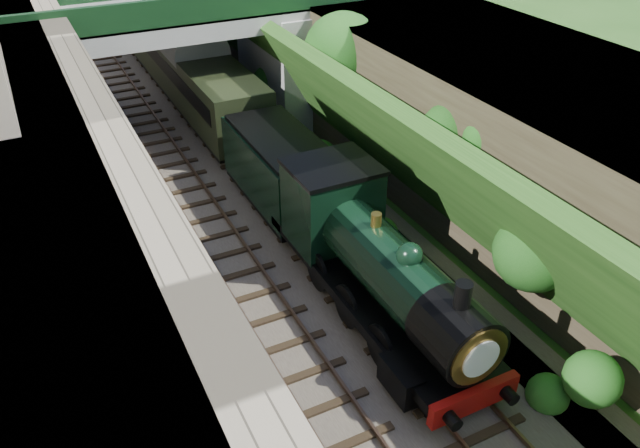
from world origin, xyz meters
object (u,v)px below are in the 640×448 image
at_px(locomotive, 376,266).
at_px(tree, 344,55).
at_px(road_bridge, 199,50).
at_px(tender, 281,173).

bearing_deg(locomotive, tree, 66.77).
relative_size(road_bridge, locomotive, 1.56).
bearing_deg(road_bridge, locomotive, -89.11).
xyz_separation_m(road_bridge, tree, (4.97, -5.50, 0.57)).
distance_m(road_bridge, tender, 9.44).
distance_m(road_bridge, tree, 7.43).
height_order(tree, locomotive, tree).
distance_m(road_bridge, locomotive, 16.62).
bearing_deg(tender, tree, 37.50).
distance_m(tree, tender, 6.67).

